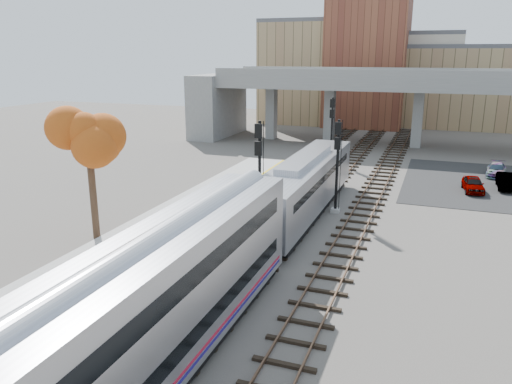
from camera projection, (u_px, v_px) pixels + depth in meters
The scene contains 16 objects.
ground at pixel (210, 296), 24.04m from camera, with size 160.00×160.00×0.00m, color #47423D.
platform at pixel (86, 271), 26.41m from camera, with size 4.50×60.00×0.35m, color #9E9E99.
yellow_strip at pixel (116, 273), 25.72m from camera, with size 0.70×60.00×0.01m, color yellow.
tracks at pixel (298, 219), 35.00m from camera, with size 10.70×95.00×0.25m.
overpass at pixel (402, 99), 61.51m from camera, with size 54.00×12.00×9.50m.
buildings_far at pixel (390, 75), 81.67m from camera, with size 43.00×21.00×20.60m.
parking_lot at pixel (486, 184), 44.67m from camera, with size 14.00×18.00×0.04m, color black.
locomotive at pixel (305, 185), 35.47m from camera, with size 3.02×19.05×4.10m.
coach at pixel (110, 348), 14.90m from camera, with size 3.03×25.00×5.00m.
signal_mast_near at pixel (259, 176), 32.47m from camera, with size 0.60×0.64×7.17m.
signal_mast_mid at pixel (337, 168), 35.73m from camera, with size 0.60×0.64×6.82m.
signal_mast_far at pixel (331, 131), 52.93m from camera, with size 0.60×0.64×6.84m.
tree at pixel (88, 141), 30.01m from camera, with size 3.60×3.60×8.33m.
car_a at pixel (473, 184), 41.92m from camera, with size 1.52×3.78×1.29m, color #99999E.
car_b at pixel (506, 181), 42.79m from camera, with size 1.40×4.03×1.33m, color #99999E.
car_c at pixel (496, 170), 47.32m from camera, with size 1.66×4.09×1.19m, color #99999E.
Camera 1 is at (9.63, -19.70, 11.27)m, focal length 35.00 mm.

